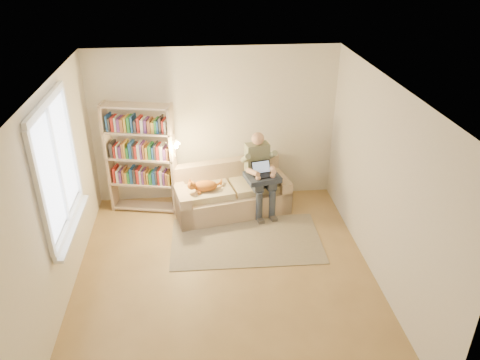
{
  "coord_description": "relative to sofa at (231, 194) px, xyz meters",
  "views": [
    {
      "loc": [
        -0.3,
        -4.98,
        4.09
      ],
      "look_at": [
        0.3,
        1.0,
        0.94
      ],
      "focal_mm": 35.0,
      "sensor_mm": 36.0,
      "label": 1
    }
  ],
  "objects": [
    {
      "name": "window",
      "position": [
        -2.16,
        -1.54,
        1.09
      ],
      "size": [
        0.12,
        1.52,
        1.69
      ],
      "color": "white",
      "rests_on": "wall_left"
    },
    {
      "name": "wall_left",
      "position": [
        -2.21,
        -1.74,
        1.02
      ],
      "size": [
        0.02,
        4.5,
        2.6
      ],
      "primitive_type": "cube",
      "color": "silver",
      "rests_on": "floor"
    },
    {
      "name": "sofa",
      "position": [
        0.0,
        0.0,
        0.0
      ],
      "size": [
        1.97,
        1.19,
        0.78
      ],
      "rotation": [
        0.0,
        0.0,
        0.21
      ],
      "color": "tan",
      "rests_on": "floor"
    },
    {
      "name": "wall_right",
      "position": [
        1.79,
        -1.74,
        1.02
      ],
      "size": [
        0.02,
        4.5,
        2.6
      ],
      "primitive_type": "cube",
      "color": "silver",
      "rests_on": "floor"
    },
    {
      "name": "wall_back",
      "position": [
        -0.21,
        0.51,
        1.02
      ],
      "size": [
        4.0,
        0.02,
        2.6
      ],
      "primitive_type": "cube",
      "color": "silver",
      "rests_on": "floor"
    },
    {
      "name": "bookshelf",
      "position": [
        -1.41,
        0.16,
        0.73
      ],
      "size": [
        1.21,
        0.58,
        1.84
      ],
      "rotation": [
        0.0,
        0.0,
        -0.21
      ],
      "color": "#BBA38D",
      "rests_on": "floor"
    },
    {
      "name": "cat",
      "position": [
        -0.41,
        -0.21,
        0.31
      ],
      "size": [
        0.56,
        0.29,
        0.21
      ],
      "rotation": [
        0.0,
        0.0,
        0.21
      ],
      "color": "orange",
      "rests_on": "sofa"
    },
    {
      "name": "blanket",
      "position": [
        0.47,
        -0.18,
        0.39
      ],
      "size": [
        0.6,
        0.53,
        0.08
      ],
      "primitive_type": "cube",
      "rotation": [
        0.0,
        0.0,
        0.21
      ],
      "color": "#242D40",
      "rests_on": "person"
    },
    {
      "name": "person",
      "position": [
        0.47,
        -0.05,
        0.47
      ],
      "size": [
        0.48,
        0.65,
        1.34
      ],
      "rotation": [
        0.0,
        0.0,
        0.21
      ],
      "color": "gray",
      "rests_on": "sofa"
    },
    {
      "name": "rug",
      "position": [
        0.16,
        -0.93,
        -0.28
      ],
      "size": [
        2.27,
        1.37,
        0.01
      ],
      "primitive_type": "cube",
      "rotation": [
        0.0,
        0.0,
        -0.02
      ],
      "color": "gray",
      "rests_on": "floor"
    },
    {
      "name": "floor",
      "position": [
        -0.21,
        -1.74,
        -0.28
      ],
      "size": [
        4.5,
        4.5,
        0.0
      ],
      "primitive_type": "plane",
      "color": "olive",
      "rests_on": "ground"
    },
    {
      "name": "laptop",
      "position": [
        0.46,
        -0.17,
        0.48
      ],
      "size": [
        0.36,
        0.33,
        0.25
      ],
      "rotation": [
        0.0,
        0.0,
        0.21
      ],
      "color": "black",
      "rests_on": "blanket"
    },
    {
      "name": "wall_front",
      "position": [
        -0.21,
        -3.99,
        1.02
      ],
      "size": [
        4.0,
        0.02,
        2.6
      ],
      "primitive_type": "cube",
      "color": "silver",
      "rests_on": "floor"
    },
    {
      "name": "ceiling",
      "position": [
        -0.21,
        -1.74,
        2.32
      ],
      "size": [
        4.0,
        4.5,
        0.02
      ],
      "primitive_type": "cube",
      "color": "white",
      "rests_on": "wall_back"
    }
  ]
}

